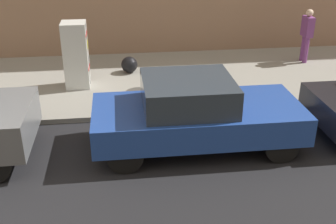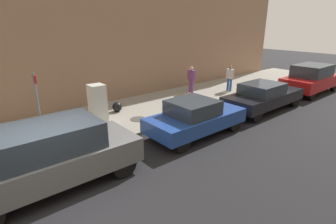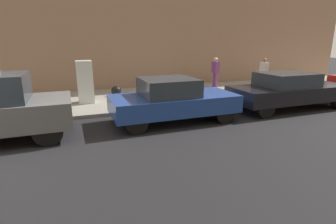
% 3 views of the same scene
% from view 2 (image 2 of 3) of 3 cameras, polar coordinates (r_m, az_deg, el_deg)
% --- Properties ---
extents(ground_plane, '(80.00, 80.00, 0.00)m').
position_cam_2_polar(ground_plane, '(7.32, -21.97, -17.73)').
color(ground_plane, black).
extents(sidewalk_slab, '(4.66, 44.00, 0.12)m').
position_cam_2_polar(sidewalk_slab, '(11.17, -29.42, -5.44)').
color(sidewalk_slab, gray).
rests_on(sidewalk_slab, ground).
extents(discarded_refrigerator, '(0.63, 0.61, 1.68)m').
position_cam_2_polar(discarded_refrigerator, '(11.31, -15.04, 1.62)').
color(discarded_refrigerator, silver).
rests_on(discarded_refrigerator, sidewalk_slab).
extents(manhole_cover, '(0.70, 0.70, 0.02)m').
position_cam_2_polar(manhole_cover, '(11.72, -6.52, -1.54)').
color(manhole_cover, '#47443F').
rests_on(manhole_cover, sidewalk_slab).
extents(street_sign_post, '(0.36, 0.07, 2.69)m').
position_cam_2_polar(street_sign_post, '(9.02, -26.27, 0.28)').
color(street_sign_post, slate).
rests_on(street_sign_post, sidewalk_slab).
extents(trash_bag, '(0.46, 0.46, 0.46)m').
position_cam_2_polar(trash_bag, '(12.82, -11.01, 1.10)').
color(trash_bag, black).
rests_on(trash_bag, sidewalk_slab).
extents(pedestrian_walking_far, '(0.46, 0.22, 1.58)m').
position_cam_2_polar(pedestrian_walking_far, '(16.78, 13.32, 7.50)').
color(pedestrian_walking_far, '#2D5193').
rests_on(pedestrian_walking_far, sidewalk_slab).
extents(pedestrian_standing_near, '(0.46, 0.22, 1.58)m').
position_cam_2_polar(pedestrian_standing_near, '(16.01, 5.11, 7.42)').
color(pedestrian_standing_near, '#7A3D7F').
rests_on(pedestrian_standing_near, sidewalk_slab).
extents(parked_suv_gray, '(1.86, 4.55, 1.76)m').
position_cam_2_polar(parked_suv_gray, '(7.58, -24.01, -8.60)').
color(parked_suv_gray, slate).
rests_on(parked_suv_gray, ground).
extents(parked_hatchback_blue, '(1.79, 4.04, 1.43)m').
position_cam_2_polar(parked_hatchback_blue, '(10.19, 5.93, -1.16)').
color(parked_hatchback_blue, '#23479E').
rests_on(parked_hatchback_blue, ground).
extents(parked_sedan_dark, '(1.79, 4.73, 1.40)m').
position_cam_2_polar(parked_sedan_dark, '(13.90, 20.01, 3.29)').
color(parked_sedan_dark, black).
rests_on(parked_sedan_dark, ground).
extents(parked_suv_red, '(1.91, 4.49, 1.75)m').
position_cam_2_polar(parked_suv_red, '(18.63, 28.68, 6.43)').
color(parked_suv_red, red).
rests_on(parked_suv_red, ground).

